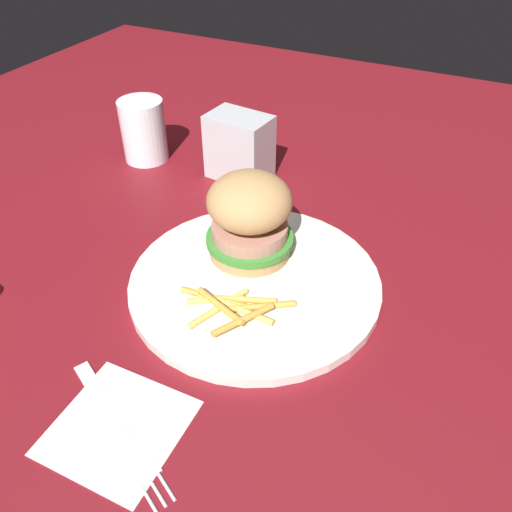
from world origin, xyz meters
TOP-DOWN VIEW (x-y plane):
  - ground_plane at (0.00, 0.00)m, footprint 1.60×1.60m
  - plate at (-0.00, 0.00)m, footprint 0.29×0.29m
  - sandwich at (-0.03, 0.04)m, footprint 0.10×0.10m
  - fries_pile at (0.00, -0.06)m, footprint 0.12×0.09m
  - napkin at (-0.03, -0.22)m, footprint 0.11×0.11m
  - fork at (-0.02, -0.22)m, footprint 0.16×0.09m
  - drink_glass at (-0.29, 0.20)m, footprint 0.07×0.07m
  - napkin_dispenser at (-0.13, 0.21)m, footprint 0.10×0.07m

SIDE VIEW (x-z plane):
  - ground_plane at x=0.00m, z-range 0.00..0.00m
  - napkin at x=-0.03m, z-range 0.00..0.00m
  - fork at x=-0.02m, z-range 0.00..0.01m
  - plate at x=0.00m, z-range 0.00..0.01m
  - fries_pile at x=0.00m, z-range 0.01..0.02m
  - drink_glass at x=-0.29m, z-range -0.01..0.09m
  - napkin_dispenser at x=-0.13m, z-range 0.00..0.10m
  - sandwich at x=-0.03m, z-range 0.01..0.12m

